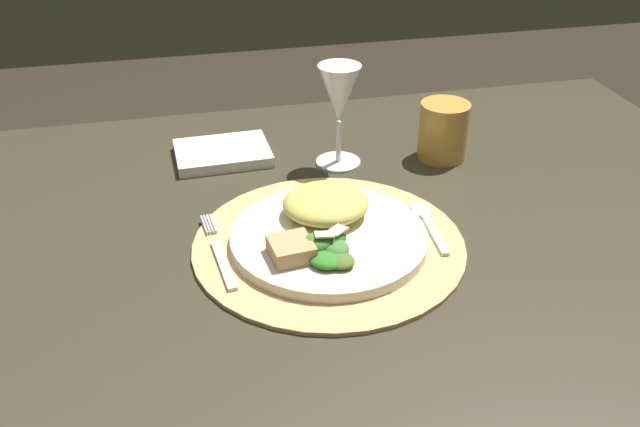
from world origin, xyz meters
name	(u,v)px	position (x,y,z in m)	size (l,w,h in m)	color
dining_table	(273,328)	(0.00, 0.00, 0.58)	(1.49, 0.88, 0.73)	#383324
placemat	(329,244)	(0.07, -0.04, 0.74)	(0.35, 0.35, 0.01)	tan
dinner_plate	(329,238)	(0.07, -0.04, 0.75)	(0.25, 0.25, 0.01)	silver
pasta_serving	(326,203)	(0.08, 0.01, 0.77)	(0.11, 0.11, 0.04)	#DDC95A
salad_greens	(327,249)	(0.06, -0.08, 0.76)	(0.07, 0.08, 0.03)	#496824
bread_piece	(291,249)	(0.02, -0.08, 0.76)	(0.05, 0.05, 0.02)	tan
fork	(220,254)	(-0.07, -0.03, 0.74)	(0.03, 0.17, 0.00)	silver
spoon	(426,218)	(0.21, -0.01, 0.74)	(0.03, 0.13, 0.01)	silver
napkin	(223,153)	(-0.03, 0.25, 0.74)	(0.15, 0.11, 0.02)	white
wine_glass	(339,98)	(0.14, 0.19, 0.84)	(0.07, 0.07, 0.16)	silver
amber_tumbler	(443,131)	(0.31, 0.17, 0.78)	(0.08, 0.08, 0.09)	gold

